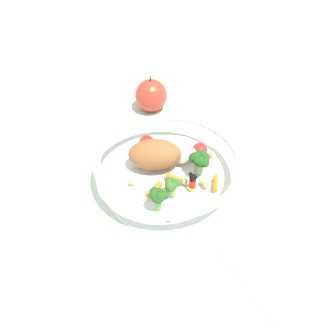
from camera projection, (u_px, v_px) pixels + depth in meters
ground_plane at (162, 176)px, 0.63m from camera, size 2.40×2.40×0.00m
food_container at (168, 165)px, 0.61m from camera, size 0.26×0.26×0.06m
loose_apple at (151, 95)px, 0.76m from camera, size 0.07×0.07×0.08m
folded_napkin at (276, 270)px, 0.49m from camera, size 0.15×0.16×0.01m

